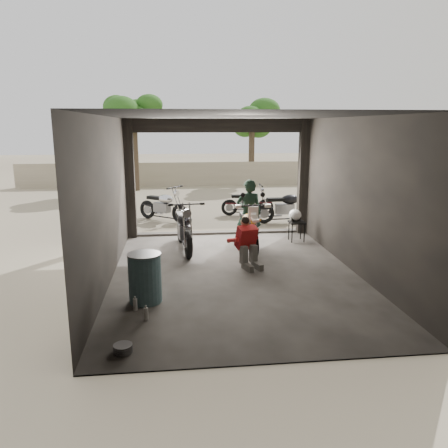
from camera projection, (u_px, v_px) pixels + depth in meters
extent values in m
plane|color=#7A6D56|center=(235.00, 275.00, 9.03)|extent=(80.00, 80.00, 0.00)
cube|color=#2D2B28|center=(235.00, 274.00, 9.02)|extent=(5.00, 7.00, 0.02)
plane|color=black|center=(236.00, 116.00, 8.32)|extent=(7.00, 7.00, 0.00)
cube|color=black|center=(276.00, 246.00, 5.28)|extent=(5.00, 0.02, 3.20)
cube|color=black|center=(107.00, 201.00, 8.40)|extent=(0.02, 7.00, 3.20)
cube|color=black|center=(356.00, 196.00, 8.95)|extent=(0.02, 7.00, 3.20)
cube|color=black|center=(130.00, 180.00, 11.69)|extent=(0.24, 0.24, 3.20)
cube|color=black|center=(303.00, 177.00, 12.21)|extent=(0.24, 0.24, 3.20)
cube|color=black|center=(218.00, 126.00, 11.67)|extent=(5.00, 0.16, 0.36)
cube|color=#2D2B28|center=(218.00, 233.00, 12.41)|extent=(5.00, 0.25, 0.08)
cube|color=gray|center=(198.00, 174.00, 22.46)|extent=(18.00, 0.30, 1.20)
cylinder|color=#382B1E|center=(135.00, 152.00, 20.41)|extent=(0.30, 0.30, 3.58)
ellipsoid|color=#1E4C14|center=(133.00, 103.00, 19.92)|extent=(2.20, 2.20, 3.14)
cylinder|color=#382B1E|center=(252.00, 154.00, 22.55)|extent=(0.30, 0.30, 3.20)
ellipsoid|color=#1E4C14|center=(252.00, 114.00, 22.11)|extent=(2.20, 2.20, 2.80)
imported|color=black|center=(249.00, 213.00, 11.00)|extent=(0.67, 0.48, 1.72)
cube|color=black|center=(297.00, 222.00, 11.51)|extent=(0.40, 0.40, 0.04)
cylinder|color=black|center=(292.00, 234.00, 11.39)|extent=(0.03, 0.03, 0.53)
cylinder|color=black|center=(304.00, 233.00, 11.43)|extent=(0.03, 0.03, 0.53)
cylinder|color=black|center=(289.00, 231.00, 11.71)|extent=(0.03, 0.03, 0.53)
cylinder|color=black|center=(301.00, 230.00, 11.75)|extent=(0.03, 0.03, 0.53)
ellipsoid|color=silver|center=(295.00, 215.00, 11.52)|extent=(0.34, 0.36, 0.32)
cylinder|color=#3C5D64|center=(145.00, 279.00, 7.52)|extent=(0.74, 0.74, 0.88)
cylinder|color=black|center=(324.00, 190.00, 12.78)|extent=(0.08, 0.08, 2.33)
cylinder|color=beige|center=(326.00, 158.00, 12.55)|extent=(0.85, 0.03, 0.85)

